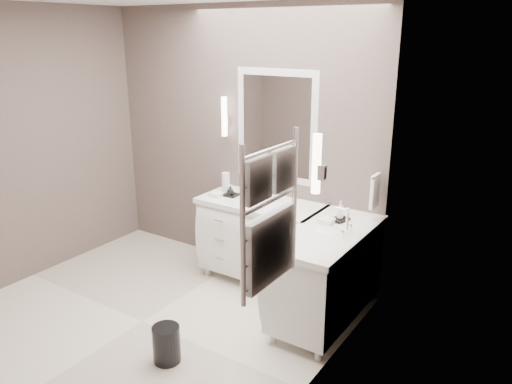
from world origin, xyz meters
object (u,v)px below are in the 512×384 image
Objects in this scene: towel_ladder at (270,223)px; waste_bin at (167,344)px; vanity_right at (327,270)px; vanity_back at (261,236)px.

towel_ladder is 3.03× the size of waste_bin.
vanity_right is at bearing 57.18° from waste_bin.
vanity_back and vanity_right have the same top height.
towel_ladder reaches higher than vanity_right.
vanity_right is 4.18× the size of waste_bin.
waste_bin is at bearing -122.82° from vanity_right.
vanity_right is 1.38× the size of towel_ladder.
vanity_back is 0.93m from vanity_right.
vanity_back is at bearing 94.20° from waste_bin.
vanity_back is at bearing 159.62° from vanity_right.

